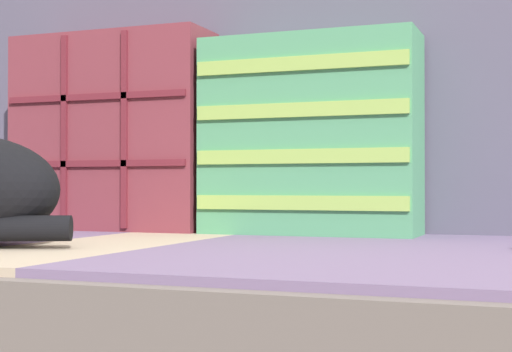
{
  "coord_description": "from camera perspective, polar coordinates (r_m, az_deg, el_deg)",
  "views": [
    {
      "loc": [
        0.53,
        -1.01,
        0.44
      ],
      "look_at": [
        0.14,
        0.01,
        0.45
      ],
      "focal_mm": 55.0,
      "sensor_mm": 36.0,
      "label": 1
    }
  ],
  "objects": [
    {
      "name": "sofa_backrest",
      "position": [
        1.59,
        1.34,
        5.36
      ],
      "size": [
        1.74,
        0.14,
        0.51
      ],
      "color": "#514C60",
      "rests_on": "couch"
    },
    {
      "name": "throw_pillow_quilted",
      "position": [
        1.57,
        -10.39,
        3.14
      ],
      "size": [
        0.4,
        0.14,
        0.38
      ],
      "color": "brown",
      "rests_on": "couch"
    },
    {
      "name": "throw_pillow_striped",
      "position": [
        1.4,
        3.94,
        2.97
      ],
      "size": [
        0.39,
        0.14,
        0.35
      ],
      "color": "#4C9366",
      "rests_on": "couch"
    }
  ]
}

